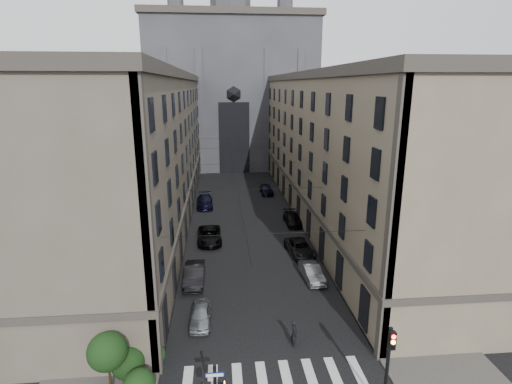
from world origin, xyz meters
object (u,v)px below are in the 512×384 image
object	(u,v)px
car_left_midnear	(194,275)
car_right_near	(312,272)
car_left_far	(205,201)
car_right_far	(266,189)
pedestrian	(294,334)
car_right_midnear	(300,248)
car_right_midfar	(293,219)
car_left_midfar	(210,236)
gothic_tower	(232,82)
traffic_light_right	(389,360)
car_left_near	(201,315)

from	to	relation	value
car_left_midnear	car_right_near	distance (m)	10.65
car_left_far	car_right_near	world-z (taller)	car_left_far
car_right_far	pedestrian	size ratio (longest dim) A/B	2.42
car_left_midnear	car_right_midnear	bearing A→B (deg)	26.84
car_left_midnear	car_right_midfar	world-z (taller)	car_left_midnear
car_left_midfar	car_right_midfar	bearing A→B (deg)	23.42
car_right_midfar	car_right_midnear	bearing A→B (deg)	-97.51
gothic_tower	car_left_midfar	size ratio (longest dim) A/B	10.22
car_right_midnear	car_right_far	xyz separation A→B (m)	(-0.70, 24.20, 0.08)
car_right_midnear	traffic_light_right	bearing A→B (deg)	-94.54
car_left_midnear	pedestrian	xyz separation A→B (m)	(7.27, -9.67, 0.14)
car_left_near	car_left_midfar	size ratio (longest dim) A/B	0.69
traffic_light_right	car_left_midnear	xyz separation A→B (m)	(-11.11, 15.75, -2.46)
car_left_near	car_right_midfar	size ratio (longest dim) A/B	0.81
car_right_midfar	pedestrian	xyz separation A→B (m)	(-4.38, -24.38, 0.27)
car_left_near	car_left_midfar	world-z (taller)	car_left_midfar
gothic_tower	car_right_far	bearing A→B (deg)	-80.81
car_right_midnear	pedestrian	size ratio (longest dim) A/B	2.65
car_right_near	car_right_midnear	bearing A→B (deg)	85.42
traffic_light_right	car_left_near	size ratio (longest dim) A/B	1.34
car_left_far	traffic_light_right	bearing A→B (deg)	-77.17
car_left_midnear	car_left_far	size ratio (longest dim) A/B	0.89
car_right_far	car_left_near	bearing A→B (deg)	-105.59
car_right_near	car_right_midfar	size ratio (longest dim) A/B	0.89
car_right_midnear	car_right_midfar	size ratio (longest dim) A/B	1.07
car_left_midnear	car_right_near	size ratio (longest dim) A/B	1.17
gothic_tower	car_right_midnear	world-z (taller)	gothic_tower
traffic_light_right	car_right_far	world-z (taller)	traffic_light_right
traffic_light_right	car_left_far	xyz separation A→B (m)	(-10.90, 39.11, -2.47)
car_right_near	car_right_midfar	world-z (taller)	car_right_near
car_left_far	car_right_midfar	world-z (taller)	car_left_far
gothic_tower	car_right_near	distance (m)	60.29
traffic_light_right	car_right_midnear	size ratio (longest dim) A/B	1.01
car_left_midfar	car_right_midnear	xyz separation A→B (m)	(9.53, -4.29, -0.07)
traffic_light_right	pedestrian	bearing A→B (deg)	122.27
car_left_far	car_right_midfar	size ratio (longest dim) A/B	1.16
traffic_light_right	car_right_near	distance (m)	15.67
car_left_near	car_right_near	bearing A→B (deg)	32.67
gothic_tower	car_right_midnear	distance (m)	54.92
car_left_far	car_right_near	distance (m)	25.87
car_left_near	car_left_far	size ratio (longest dim) A/B	0.69
car_right_midfar	traffic_light_right	bearing A→B (deg)	-92.70
car_right_midfar	car_left_midnear	bearing A→B (deg)	-130.05
car_right_far	car_left_midnear	bearing A→B (deg)	-109.91
car_right_far	pedestrian	bearing A→B (deg)	-95.20
traffic_light_right	car_right_far	size ratio (longest dim) A/B	1.11
traffic_light_right	car_right_midfar	size ratio (longest dim) A/B	1.08
pedestrian	car_left_far	bearing A→B (deg)	15.70
gothic_tower	car_left_near	bearing A→B (deg)	-94.23
gothic_tower	pedestrian	size ratio (longest dim) A/B	29.92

